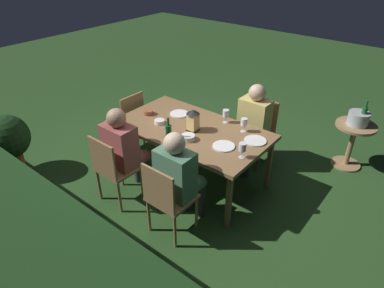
{
  "coord_description": "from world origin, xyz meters",
  "views": [
    {
      "loc": [
        -2.22,
        2.75,
        2.68
      ],
      "look_at": [
        0.0,
        0.0,
        0.52
      ],
      "focal_mm": 31.82,
      "sensor_mm": 36.0,
      "label": 1
    }
  ],
  "objects_px": {
    "wine_glass_c": "(244,123)",
    "chair_side_left_a": "(258,129)",
    "chair_side_right_a": "(167,197)",
    "wine_glass_a": "(226,114)",
    "chair_head_far": "(128,119)",
    "plate_b": "(224,146)",
    "lantern_centerpiece": "(193,119)",
    "green_bottle_on_table": "(169,133)",
    "bowl_salad": "(148,112)",
    "side_table": "(353,139)",
    "chair_side_right_b": "(113,167)",
    "dining_table": "(192,132)",
    "plate_c": "(179,114)",
    "person_in_green": "(180,175)",
    "person_in_mustard": "(251,124)",
    "ice_bucket": "(359,118)",
    "plate_a": "(255,141)",
    "bowl_bread": "(160,121)",
    "potted_plant_by_hedge": "(7,139)",
    "person_in_rust": "(125,148)",
    "wine_glass_b": "(242,148)",
    "bowl_olives": "(188,137)"
  },
  "relations": [
    {
      "from": "chair_side_right_a",
      "to": "green_bottle_on_table",
      "type": "bearing_deg",
      "value": -50.2
    },
    {
      "from": "person_in_mustard",
      "to": "potted_plant_by_hedge",
      "type": "distance_m",
      "value": 3.09
    },
    {
      "from": "chair_side_right_b",
      "to": "potted_plant_by_hedge",
      "type": "xyz_separation_m",
      "value": [
        1.49,
        0.45,
        0.01
      ]
    },
    {
      "from": "person_in_rust",
      "to": "wine_glass_b",
      "type": "distance_m",
      "value": 1.33
    },
    {
      "from": "green_bottle_on_table",
      "to": "chair_side_left_a",
      "type": "bearing_deg",
      "value": -107.92
    },
    {
      "from": "wine_glass_a",
      "to": "bowl_bread",
      "type": "height_order",
      "value": "wine_glass_a"
    },
    {
      "from": "chair_side_right_a",
      "to": "bowl_salad",
      "type": "relative_size",
      "value": 6.98
    },
    {
      "from": "chair_head_far",
      "to": "plate_b",
      "type": "relative_size",
      "value": 3.59
    },
    {
      "from": "chair_side_left_a",
      "to": "lantern_centerpiece",
      "type": "bearing_deg",
      "value": 68.4
    },
    {
      "from": "person_in_green",
      "to": "person_in_mustard",
      "type": "bearing_deg",
      "value": -90.0
    },
    {
      "from": "person_in_rust",
      "to": "chair_head_far",
      "type": "xyz_separation_m",
      "value": [
        0.75,
        -0.7,
        -0.15
      ]
    },
    {
      "from": "plate_a",
      "to": "bowl_bread",
      "type": "relative_size",
      "value": 1.97
    },
    {
      "from": "ice_bucket",
      "to": "lantern_centerpiece",
      "type": "bearing_deg",
      "value": 48.32
    },
    {
      "from": "green_bottle_on_table",
      "to": "wine_glass_c",
      "type": "bearing_deg",
      "value": -126.64
    },
    {
      "from": "wine_glass_c",
      "to": "chair_side_left_a",
      "type": "bearing_deg",
      "value": -79.61
    },
    {
      "from": "plate_a",
      "to": "potted_plant_by_hedge",
      "type": "xyz_separation_m",
      "value": [
        2.63,
        1.56,
        -0.25
      ]
    },
    {
      "from": "plate_a",
      "to": "plate_b",
      "type": "height_order",
      "value": "same"
    },
    {
      "from": "person_in_rust",
      "to": "plate_b",
      "type": "xyz_separation_m",
      "value": [
        -0.94,
        -0.59,
        0.11
      ]
    },
    {
      "from": "person_in_rust",
      "to": "lantern_centerpiece",
      "type": "xyz_separation_m",
      "value": [
        -0.45,
        -0.67,
        0.25
      ]
    },
    {
      "from": "wine_glass_c",
      "to": "plate_b",
      "type": "bearing_deg",
      "value": 91.84
    },
    {
      "from": "green_bottle_on_table",
      "to": "plate_a",
      "type": "distance_m",
      "value": 0.96
    },
    {
      "from": "chair_side_right_a",
      "to": "wine_glass_a",
      "type": "distance_m",
      "value": 1.33
    },
    {
      "from": "chair_side_right_a",
      "to": "side_table",
      "type": "height_order",
      "value": "chair_side_right_a"
    },
    {
      "from": "person_in_mustard",
      "to": "chair_side_right_a",
      "type": "bearing_deg",
      "value": 90.0
    },
    {
      "from": "plate_a",
      "to": "ice_bucket",
      "type": "bearing_deg",
      "value": -117.93
    },
    {
      "from": "green_bottle_on_table",
      "to": "bowl_bread",
      "type": "height_order",
      "value": "green_bottle_on_table"
    },
    {
      "from": "green_bottle_on_table",
      "to": "plate_c",
      "type": "bearing_deg",
      "value": -58.99
    },
    {
      "from": "wine_glass_a",
      "to": "person_in_green",
      "type": "bearing_deg",
      "value": 99.61
    },
    {
      "from": "dining_table",
      "to": "person_in_green",
      "type": "distance_m",
      "value": 0.81
    },
    {
      "from": "person_in_green",
      "to": "wine_glass_c",
      "type": "distance_m",
      "value": 1.04
    },
    {
      "from": "green_bottle_on_table",
      "to": "bowl_olives",
      "type": "height_order",
      "value": "green_bottle_on_table"
    },
    {
      "from": "wine_glass_c",
      "to": "bowl_salad",
      "type": "xyz_separation_m",
      "value": [
        1.18,
        0.37,
        -0.09
      ]
    },
    {
      "from": "chair_side_right_b",
      "to": "wine_glass_a",
      "type": "bearing_deg",
      "value": -116.65
    },
    {
      "from": "bowl_salad",
      "to": "ice_bucket",
      "type": "relative_size",
      "value": 0.36
    },
    {
      "from": "chair_side_left_a",
      "to": "person_in_green",
      "type": "bearing_deg",
      "value": 90.0
    },
    {
      "from": "lantern_centerpiece",
      "to": "ice_bucket",
      "type": "xyz_separation_m",
      "value": [
        -1.41,
        -1.59,
        -0.16
      ]
    },
    {
      "from": "plate_a",
      "to": "bowl_bread",
      "type": "height_order",
      "value": "bowl_bread"
    },
    {
      "from": "chair_head_far",
      "to": "side_table",
      "type": "xyz_separation_m",
      "value": [
        -2.61,
        -1.56,
        -0.07
      ]
    },
    {
      "from": "chair_side_left_a",
      "to": "person_in_mustard",
      "type": "xyz_separation_m",
      "value": [
        0.0,
        0.2,
        0.15
      ]
    },
    {
      "from": "chair_side_right_b",
      "to": "lantern_centerpiece",
      "type": "bearing_deg",
      "value": -117.37
    },
    {
      "from": "plate_c",
      "to": "chair_side_right_a",
      "type": "bearing_deg",
      "value": 125.34
    },
    {
      "from": "bowl_bread",
      "to": "plate_b",
      "type": "bearing_deg",
      "value": -177.31
    },
    {
      "from": "dining_table",
      "to": "bowl_bread",
      "type": "distance_m",
      "value": 0.42
    },
    {
      "from": "lantern_centerpiece",
      "to": "green_bottle_on_table",
      "type": "distance_m",
      "value": 0.37
    },
    {
      "from": "side_table",
      "to": "plate_b",
      "type": "bearing_deg",
      "value": 61.03
    },
    {
      "from": "chair_side_left_a",
      "to": "dining_table",
      "type": "bearing_deg",
      "value": 65.55
    },
    {
      "from": "potted_plant_by_hedge",
      "to": "green_bottle_on_table",
      "type": "bearing_deg",
      "value": -153.14
    },
    {
      "from": "side_table",
      "to": "potted_plant_by_hedge",
      "type": "xyz_separation_m",
      "value": [
        3.35,
        2.91,
        0.08
      ]
    },
    {
      "from": "wine_glass_c",
      "to": "lantern_centerpiece",
      "type": "bearing_deg",
      "value": 35.79
    },
    {
      "from": "dining_table",
      "to": "plate_a",
      "type": "distance_m",
      "value": 0.77
    }
  ]
}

